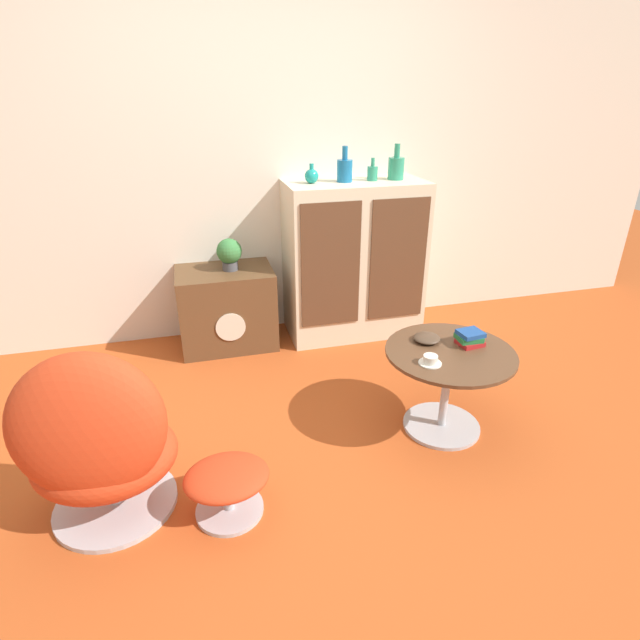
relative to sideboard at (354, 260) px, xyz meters
The scene contains 15 objects.
ground_plane 1.65m from the sideboard, 109.98° to the right, with size 12.00×12.00×0.00m, color #B74C1E.
wall_back 0.95m from the sideboard, 152.74° to the left, with size 6.40×0.06×2.60m.
sideboard is the anchor object (origin of this frame).
tv_console 0.97m from the sideboard, behind, with size 0.66×0.46×0.56m.
egg_chair 2.17m from the sideboard, 136.86° to the right, with size 0.66×0.61×0.84m.
ottoman 1.97m from the sideboard, 124.34° to the right, with size 0.37×0.31×0.24m.
coffee_table 1.31m from the sideboard, 85.57° to the right, with size 0.67×0.67×0.48m.
vase_leftmost 0.68m from the sideboard, behind, with size 0.09×0.09×0.13m.
vase_inner_left 0.64m from the sideboard, behind, with size 0.10×0.10×0.23m.
vase_inner_right 0.62m from the sideboard, ahead, with size 0.07×0.07×0.15m.
vase_rightmost 0.70m from the sideboard, ahead, with size 0.11×0.11×0.23m.
potted_plant 0.89m from the sideboard, behind, with size 0.17×0.17×0.22m.
teacup 1.38m from the sideboard, 92.51° to the right, with size 0.11×0.11×0.05m.
book_stack 1.26m from the sideboard, 79.58° to the right, with size 0.13×0.13×0.07m.
bowl 1.15m from the sideboard, 88.56° to the right, with size 0.14×0.14×0.04m.
Camera 1 is at (-0.59, -1.82, 1.71)m, focal length 28.00 mm.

